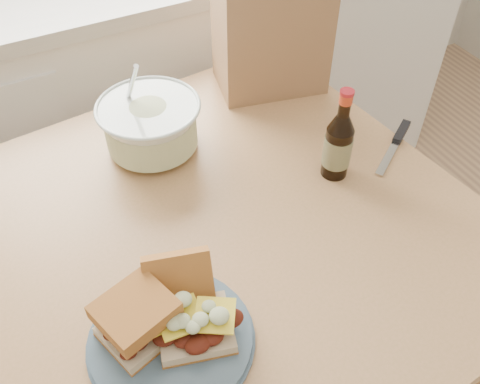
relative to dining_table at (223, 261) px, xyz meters
name	(u,v)px	position (x,y,z in m)	size (l,w,h in m)	color
cabinet_run	(123,100)	(0.07, 0.93, -0.21)	(2.50, 0.64, 0.94)	white
dining_table	(223,261)	(0.00, 0.00, 0.00)	(1.05, 1.05, 0.80)	tan
plate	(171,339)	(-0.18, -0.19, 0.13)	(0.26, 0.26, 0.02)	#455C6F
sandwich_left	(137,319)	(-0.22, -0.16, 0.18)	(0.13, 0.13, 0.08)	#CBB48F
sandwich_right	(189,309)	(-0.14, -0.17, 0.17)	(0.14, 0.19, 0.10)	#CBB48F
coleslaw_bowl	(151,127)	(-0.03, 0.27, 0.17)	(0.22, 0.22, 0.22)	silver
beer_bottle	(338,144)	(0.28, 0.02, 0.20)	(0.06, 0.06, 0.21)	black
knife	(398,138)	(0.46, 0.04, 0.12)	(0.18, 0.12, 0.01)	silver
paper_bag	(272,22)	(0.32, 0.38, 0.28)	(0.26, 0.17, 0.34)	#996D4A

